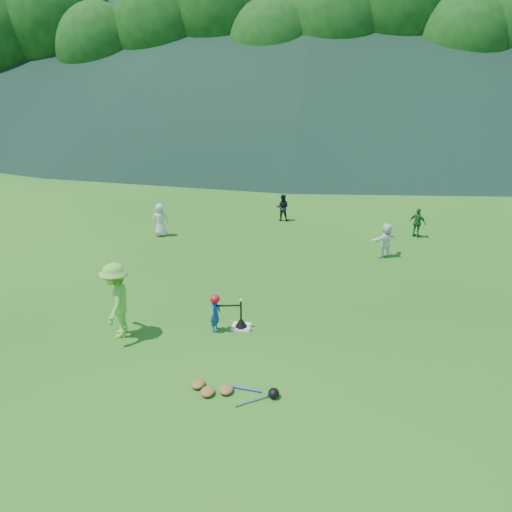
{
  "coord_description": "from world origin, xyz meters",
  "views": [
    {
      "loc": [
        1.94,
        -10.59,
        6.18
      ],
      "look_at": [
        0.0,
        2.5,
        0.9
      ],
      "focal_mm": 35.0,
      "sensor_mm": 36.0,
      "label": 1
    }
  ],
  "objects": [
    {
      "name": "ground",
      "position": [
        0.0,
        0.0,
        0.0
      ],
      "size": [
        120.0,
        120.0,
        0.0
      ],
      "primitive_type": "plane",
      "color": "#1E5313",
      "rests_on": "ground"
    },
    {
      "name": "home_plate",
      "position": [
        0.0,
        0.0,
        0.01
      ],
      "size": [
        0.45,
        0.45,
        0.02
      ],
      "primitive_type": "cube",
      "color": "silver",
      "rests_on": "ground"
    },
    {
      "name": "baseball",
      "position": [
        0.0,
        0.0,
        0.74
      ],
      "size": [
        0.08,
        0.08,
        0.08
      ],
      "primitive_type": "sphere",
      "color": "white",
      "rests_on": "batting_tee"
    },
    {
      "name": "batter_child",
      "position": [
        -0.58,
        -0.25,
        0.47
      ],
      "size": [
        0.27,
        0.37,
        0.94
      ],
      "primitive_type": "imported",
      "rotation": [
        0.0,
        0.0,
        1.42
      ],
      "color": "#163D99",
      "rests_on": "ground"
    },
    {
      "name": "adult_coach",
      "position": [
        -2.8,
        -0.79,
        0.92
      ],
      "size": [
        0.9,
        1.3,
        1.84
      ],
      "primitive_type": "imported",
      "rotation": [
        0.0,
        0.0,
        -1.38
      ],
      "color": "#6EC439",
      "rests_on": "ground"
    },
    {
      "name": "fielder_a",
      "position": [
        -4.12,
        6.25,
        0.61
      ],
      "size": [
        0.69,
        0.56,
        1.22
      ],
      "primitive_type": "imported",
      "rotation": [
        0.0,
        0.0,
        3.47
      ],
      "color": "silver",
      "rests_on": "ground"
    },
    {
      "name": "fielder_b",
      "position": [
        0.15,
        8.78,
        0.54
      ],
      "size": [
        0.54,
        0.42,
        1.09
      ],
      "primitive_type": "imported",
      "rotation": [
        0.0,
        0.0,
        3.13
      ],
      "color": "black",
      "rests_on": "ground"
    },
    {
      "name": "fielder_c",
      "position": [
        5.25,
        7.5,
        0.54
      ],
      "size": [
        0.67,
        0.58,
        1.09
      ],
      "primitive_type": "imported",
      "rotation": [
        0.0,
        0.0,
        2.53
      ],
      "color": "#1B5B25",
      "rests_on": "ground"
    },
    {
      "name": "fielder_d",
      "position": [
        3.91,
        5.33,
        0.58
      ],
      "size": [
        1.04,
        0.95,
        1.15
      ],
      "primitive_type": "imported",
      "rotation": [
        0.0,
        0.0,
        3.84
      ],
      "color": "white",
      "rests_on": "ground"
    },
    {
      "name": "batting_tee",
      "position": [
        0.0,
        0.0,
        0.13
      ],
      "size": [
        0.3,
        0.3,
        0.68
      ],
      "color": "black",
      "rests_on": "home_plate"
    },
    {
      "name": "batter_gear",
      "position": [
        -0.55,
        -0.25,
        0.85
      ],
      "size": [
        0.73,
        0.26,
        0.3
      ],
      "color": "red",
      "rests_on": "ground"
    },
    {
      "name": "equipment_pile",
      "position": [
        0.16,
        -2.59,
        0.07
      ],
      "size": [
        1.8,
        0.71,
        0.19
      ],
      "color": "olive",
      "rests_on": "ground"
    },
    {
      "name": "outfield_fence",
      "position": [
        0.0,
        28.0,
        0.7
      ],
      "size": [
        70.07,
        0.08,
        1.33
      ],
      "color": "gray",
      "rests_on": "ground"
    },
    {
      "name": "tree_line",
      "position": [
        0.2,
        33.83,
        8.21
      ],
      "size": [
        70.04,
        11.4,
        14.82
      ],
      "color": "#382314",
      "rests_on": "ground"
    },
    {
      "name": "distant_hills",
      "position": [
        -7.63,
        81.81,
        14.98
      ],
      "size": [
        155.0,
        140.0,
        32.0
      ],
      "color": "black",
      "rests_on": "ground"
    }
  ]
}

